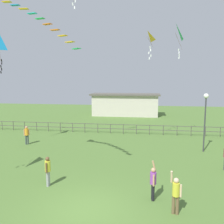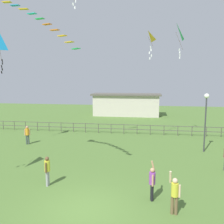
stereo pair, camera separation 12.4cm
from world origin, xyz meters
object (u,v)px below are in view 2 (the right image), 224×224
(lamppost, at_px, (206,110))
(kite_3, at_px, (148,38))
(person_0, at_px, (47,169))
(person_1, at_px, (175,193))
(person_4, at_px, (152,181))
(kite_2, at_px, (176,33))
(person_2, at_px, (27,134))

(lamppost, relative_size, kite_3, 1.95)
(person_0, height_order, person_1, person_1)
(person_4, bearing_deg, kite_2, 79.97)
(lamppost, height_order, person_1, lamppost)
(person_1, bearing_deg, kite_2, 84.76)
(person_0, height_order, person_2, person_2)
(lamppost, relative_size, person_0, 2.86)
(person_0, height_order, person_4, person_4)
(person_0, relative_size, person_2, 0.98)
(person_1, bearing_deg, person_2, 141.30)
(lamppost, distance_m, kite_3, 7.31)
(person_0, height_order, kite_3, kite_3)
(person_0, distance_m, kite_2, 15.17)
(kite_2, bearing_deg, person_2, -164.42)
(person_0, bearing_deg, lamppost, 37.89)
(lamppost, height_order, person_4, lamppost)
(person_1, relative_size, kite_2, 0.60)
(kite_2, relative_size, kite_3, 1.32)
(lamppost, distance_m, person_2, 14.20)
(person_0, relative_size, kite_2, 0.52)
(person_1, xyz_separation_m, kite_3, (-1.22, 10.90, 7.81))
(person_0, distance_m, person_1, 6.29)
(person_0, bearing_deg, person_4, -7.54)
(person_2, distance_m, kite_2, 15.03)
(lamppost, xyz_separation_m, person_4, (-3.93, -7.80, -2.28))
(person_0, relative_size, person_1, 0.86)
(person_0, xyz_separation_m, person_2, (-4.88, 7.08, 0.01))
(person_0, relative_size, person_4, 0.86)
(person_4, bearing_deg, person_0, 172.46)
(person_4, distance_m, kite_3, 12.62)
(kite_2, bearing_deg, person_1, -95.24)
(kite_3, bearing_deg, person_4, -87.93)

